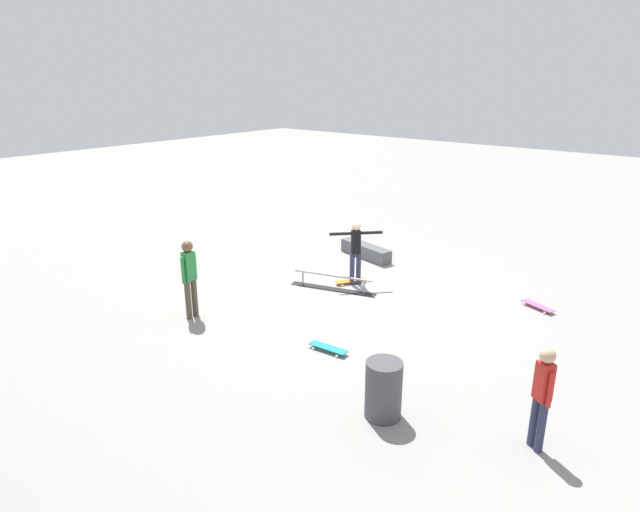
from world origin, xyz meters
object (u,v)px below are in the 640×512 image
Objects in this scene: skateboard_main at (351,281)px; loose_skateboard_pink at (538,306)px; grind_rail at (333,283)px; bystander_red_shirt at (542,393)px; skater_main at (356,248)px; bystander_green_shirt at (189,275)px; trash_bin at (384,390)px; loose_skateboard_teal at (328,348)px; skate_ledge at (366,251)px.

skateboard_main is 0.96× the size of loose_skateboard_pink.
bystander_red_shirt reaches higher than grind_rail.
skater_main is 4.17m from bystander_green_shirt.
bystander_green_shirt is 5.27m from trash_bin.
grind_rail is at bearing 45.36° from loose_skateboard_pink.
bystander_red_shirt reaches higher than trash_bin.
loose_skateboard_pink is 5.70m from trash_bin.
loose_skateboard_pink is at bearing 142.85° from bystander_red_shirt.
bystander_green_shirt is (1.50, 3.82, 0.91)m from skateboard_main.
grind_rail is 2.67× the size of loose_skateboard_teal.
grind_rail is 1.25× the size of bystander_green_shirt.
skateboard_main is 4.45m from loose_skateboard_pink.
grind_rail is 2.32× the size of trash_bin.
trash_bin is at bearing -95.72° from bystander_green_shirt.
skater_main is at bearing 117.79° from skate_ledge.
skate_ledge is 2.16× the size of loose_skateboard_pink.
skate_ledge is at bearing 55.99° from skateboard_main.
loose_skateboard_teal is at bearing -109.39° from skater_main.
bystander_red_shirt is 5.26m from loose_skateboard_pink.
bystander_red_shirt reaches higher than skateboard_main.
bystander_green_shirt reaches higher than grind_rail.
bystander_green_shirt reaches higher than skate_ledge.
grind_rail is 1.32× the size of skater_main.
grind_rail is 5.30m from trash_bin.
loose_skateboard_teal is 0.99× the size of loose_skateboard_pink.
skater_main reaches higher than bystander_red_shirt.
grind_rail is at bearing -159.32° from skateboard_main.
skateboard_main is 6.85m from bystander_red_shirt.
bystander_green_shirt reaches higher than bystander_red_shirt.
bystander_green_shirt is at bearing 49.91° from grind_rail.
skater_main is 1.75× the size of trash_bin.
loose_skateboard_pink is at bearing -28.14° from skater_main.
bystander_red_shirt is 1.70× the size of trash_bin.
trash_bin is at bearing -126.06° from bystander_red_shirt.
loose_skateboard_pink is 0.88× the size of trash_bin.
loose_skateboard_pink is (-4.21, -1.43, 0.00)m from skateboard_main.
grind_rail is 1.22× the size of skate_ledge.
loose_skateboard_teal is 0.87× the size of trash_bin.
skater_main is 4.42m from loose_skateboard_pink.
trash_bin is (-3.84, 3.64, 0.30)m from grind_rail.
grind_rail is 2.75× the size of skateboard_main.
loose_skateboard_pink is (-4.10, -1.40, -0.88)m from skater_main.
trash_bin is at bearing -33.81° from loose_skateboard_teal.
grind_rail is at bearing -171.37° from bystander_red_shirt.
skate_ledge is 1.12× the size of bystander_red_shirt.
grind_rail reaches higher than skateboard_main.
bystander_red_shirt is (-6.73, 5.47, 0.71)m from skate_ledge.
loose_skateboard_pink is (-4.32, -2.03, -0.09)m from grind_rail.
loose_skateboard_teal is at bearing -150.28° from bystander_red_shirt.
skate_ledge is at bearing -53.23° from trash_bin.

